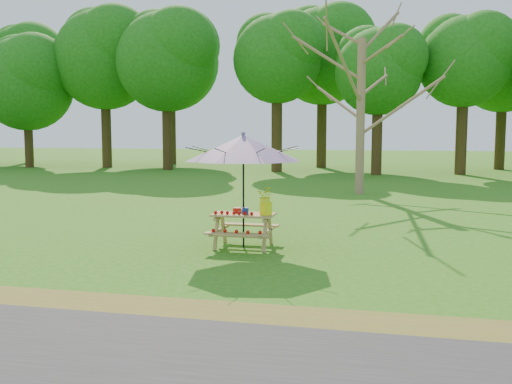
# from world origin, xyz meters

# --- Properties ---
(ground) EXTENTS (120.00, 120.00, 0.00)m
(ground) POSITION_xyz_m (0.00, 0.00, 0.00)
(ground) COLOR #2A6F15
(ground) RESTS_ON ground
(drygrass_strip) EXTENTS (120.00, 1.20, 0.01)m
(drygrass_strip) POSITION_xyz_m (0.00, -2.80, 0.00)
(drygrass_strip) COLOR olive
(drygrass_strip) RESTS_ON ground
(treeline) EXTENTS (60.00, 12.00, 16.00)m
(treeline) POSITION_xyz_m (0.00, 22.00, 8.00)
(treeline) COLOR #1C5E10
(treeline) RESTS_ON ground
(picnic_table) EXTENTS (1.20, 1.32, 0.67)m
(picnic_table) POSITION_xyz_m (1.23, 1.32, 0.33)
(picnic_table) COLOR #A98A4C
(picnic_table) RESTS_ON ground
(patio_umbrella) EXTENTS (2.74, 2.74, 2.26)m
(patio_umbrella) POSITION_xyz_m (1.23, 1.32, 1.95)
(patio_umbrella) COLOR black
(patio_umbrella) RESTS_ON ground
(produce_bins) EXTENTS (0.34, 0.36, 0.13)m
(produce_bins) POSITION_xyz_m (1.18, 1.35, 0.72)
(produce_bins) COLOR red
(produce_bins) RESTS_ON picnic_table
(tomatoes_row) EXTENTS (0.77, 0.13, 0.07)m
(tomatoes_row) POSITION_xyz_m (1.08, 1.14, 0.71)
(tomatoes_row) COLOR #C20C06
(tomatoes_row) RESTS_ON picnic_table
(flower_bucket) EXTENTS (0.38, 0.35, 0.55)m
(flower_bucket) POSITION_xyz_m (1.69, 1.28, 0.96)
(flower_bucket) COLOR #FFFD0D
(flower_bucket) RESTS_ON picnic_table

